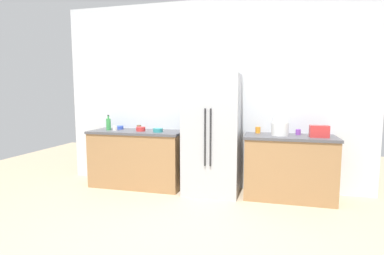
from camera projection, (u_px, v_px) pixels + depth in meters
The scene contains 15 objects.
ground_plane at pixel (178, 234), 3.25m from camera, with size 10.21×10.21×0.00m, color tan.
kitchen_back_panel at pixel (210, 95), 4.86m from camera, with size 5.10×0.10×3.04m, color silver.
counter_left at pixel (137, 158), 4.92m from camera, with size 1.55×0.63×0.94m.
counter_right at pixel (289, 167), 4.33m from camera, with size 1.30×0.63×0.94m.
refrigerator at pixel (212, 134), 4.52m from camera, with size 0.84×0.68×1.85m.
toaster at pixel (319, 131), 4.11m from camera, with size 0.26×0.14×0.17m, color red.
rice_cooker at pixel (280, 126), 4.30m from camera, with size 0.25×0.25×0.30m.
bottle_a at pixel (108, 124), 4.95m from camera, with size 0.08×0.08×0.26m.
cup_a at pixel (115, 128), 4.89m from camera, with size 0.08×0.08×0.08m, color white.
cup_b at pixel (298, 132), 4.37m from camera, with size 0.07×0.07×0.08m, color purple.
cup_c at pixel (139, 127), 4.98m from camera, with size 0.08×0.08×0.08m, color brown.
cup_d at pixel (258, 130), 4.55m from camera, with size 0.08×0.08×0.10m, color orange.
bowl_a at pixel (158, 130), 4.68m from camera, with size 0.16×0.16×0.06m, color teal.
bowl_b at pixel (141, 129), 4.81m from camera, with size 0.15×0.15×0.07m, color red.
bowl_c at pixel (118, 128), 5.08m from camera, with size 0.17×0.17×0.06m, color blue.
Camera 1 is at (0.90, -2.96, 1.54)m, focal length 27.46 mm.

